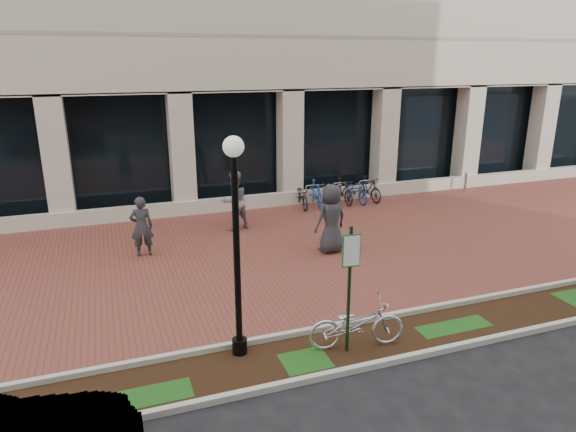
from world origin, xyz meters
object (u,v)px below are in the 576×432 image
object	(u,v)px
pedestrian_right	(331,219)
pedestrian_left	(142,227)
lamppost	(236,237)
bike_rack_cluster	(335,192)
locked_bicycle	(357,324)
pedestrian_mid	(234,201)
bollard	(465,182)
parking_sign	(350,274)

from	to	relation	value
pedestrian_right	pedestrian_left	bearing A→B (deg)	-29.19
lamppost	bike_rack_cluster	world-z (taller)	lamppost
bike_rack_cluster	pedestrian_left	bearing A→B (deg)	-156.97
lamppost	locked_bicycle	bearing A→B (deg)	-13.85
pedestrian_mid	bollard	xyz separation A→B (m)	(10.08, 1.48, -0.52)
parking_sign	pedestrian_left	size ratio (longest dim) A/B	1.46
pedestrian_right	bike_rack_cluster	size ratio (longest dim) A/B	0.57
parking_sign	bike_rack_cluster	bearing A→B (deg)	71.42
bike_rack_cluster	pedestrian_right	bearing A→B (deg)	-115.81
lamppost	pedestrian_right	world-z (taller)	lamppost
locked_bicycle	lamppost	bearing A→B (deg)	86.27
pedestrian_mid	bike_rack_cluster	xyz separation A→B (m)	(4.30, 1.65, -0.50)
parking_sign	bike_rack_cluster	world-z (taller)	parking_sign
pedestrian_mid	bike_rack_cluster	distance (m)	4.63
bollard	pedestrian_right	bearing A→B (deg)	-151.58
locked_bicycle	bike_rack_cluster	size ratio (longest dim) A/B	0.53
parking_sign	bollard	size ratio (longest dim) A/B	2.91
pedestrian_mid	locked_bicycle	bearing A→B (deg)	71.15
locked_bicycle	pedestrian_left	xyz separation A→B (m)	(-3.41, 6.27, 0.37)
bollard	parking_sign	bearing A→B (deg)	-137.02
locked_bicycle	pedestrian_mid	distance (m)	7.65
pedestrian_right	bollard	xyz separation A→B (m)	(8.02, 4.34, -0.55)
pedestrian_right	locked_bicycle	bearing A→B (deg)	58.51
parking_sign	lamppost	distance (m)	2.14
pedestrian_mid	bollard	world-z (taller)	pedestrian_mid
pedestrian_left	parking_sign	bearing A→B (deg)	117.85
locked_bicycle	bollard	bearing A→B (deg)	-36.52
bike_rack_cluster	pedestrian_mid	bearing A→B (deg)	-158.44
pedestrian_left	pedestrian_mid	world-z (taller)	pedestrian_mid
pedestrian_mid	pedestrian_left	bearing A→B (deg)	2.45
pedestrian_left	bike_rack_cluster	world-z (taller)	pedestrian_left
parking_sign	lamppost	world-z (taller)	lamppost
lamppost	pedestrian_left	xyz separation A→B (m)	(-1.26, 5.74, -1.46)
lamppost	pedestrian_right	distance (m)	5.83
pedestrian_left	bollard	distance (m)	13.37
lamppost	pedestrian_mid	bearing A→B (deg)	76.45
locked_bicycle	pedestrian_mid	xyz separation A→B (m)	(-0.44, 7.63, 0.47)
pedestrian_mid	pedestrian_right	bearing A→B (deg)	103.74
pedestrian_mid	bike_rack_cluster	size ratio (longest dim) A/B	0.55
lamppost	locked_bicycle	xyz separation A→B (m)	(2.15, -0.53, -1.82)
parking_sign	pedestrian_left	xyz separation A→B (m)	(-3.18, 6.36, -0.72)
locked_bicycle	pedestrian_left	size ratio (longest dim) A/B	1.09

